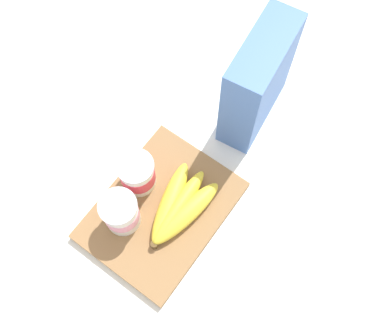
% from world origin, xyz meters
% --- Properties ---
extents(ground_plane, '(2.40, 2.40, 0.00)m').
position_xyz_m(ground_plane, '(0.00, 0.00, 0.00)').
color(ground_plane, white).
extents(cutting_board, '(0.30, 0.23, 0.02)m').
position_xyz_m(cutting_board, '(0.00, 0.00, 0.01)').
color(cutting_board, olive).
rests_on(cutting_board, ground_plane).
extents(cereal_box, '(0.20, 0.10, 0.24)m').
position_xyz_m(cereal_box, '(0.30, -0.02, 0.12)').
color(cereal_box, '#4770B7').
rests_on(cereal_box, ground_plane).
extents(yogurt_cup_front, '(0.07, 0.07, 0.09)m').
position_xyz_m(yogurt_cup_front, '(-0.06, 0.05, 0.06)').
color(yogurt_cup_front, white).
rests_on(yogurt_cup_front, cutting_board).
extents(yogurt_cup_back, '(0.07, 0.07, 0.09)m').
position_xyz_m(yogurt_cup_back, '(0.02, 0.07, 0.06)').
color(yogurt_cup_back, white).
rests_on(yogurt_cup_back, cutting_board).
extents(banana_bunch, '(0.18, 0.12, 0.04)m').
position_xyz_m(banana_bunch, '(0.02, -0.03, 0.04)').
color(banana_bunch, yellow).
rests_on(banana_bunch, cutting_board).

